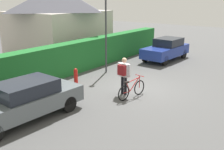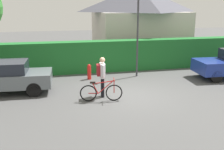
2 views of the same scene
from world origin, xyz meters
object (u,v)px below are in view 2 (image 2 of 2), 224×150
(person_rider, at_px, (102,73))
(street_lamp, at_px, (138,24))
(bicycle, at_px, (101,92))
(parked_car_near, at_px, (0,77))
(fire_hydrant, at_px, (89,72))

(person_rider, bearing_deg, street_lamp, 49.35)
(bicycle, distance_m, person_rider, 0.86)
(bicycle, relative_size, person_rider, 1.00)
(bicycle, bearing_deg, parked_car_near, 154.45)
(parked_car_near, relative_size, street_lamp, 1.04)
(bicycle, bearing_deg, fire_hydrant, 90.12)
(person_rider, relative_size, fire_hydrant, 2.12)
(person_rider, bearing_deg, fire_hydrant, 92.57)
(person_rider, relative_size, street_lamp, 0.39)
(bicycle, relative_size, street_lamp, 0.39)
(street_lamp, height_order, fire_hydrant, street_lamp)
(street_lamp, bearing_deg, person_rider, -130.65)
(bicycle, xyz_separation_m, street_lamp, (2.63, 3.44, 2.46))
(fire_hydrant, bearing_deg, person_rider, -87.43)
(fire_hydrant, bearing_deg, street_lamp, 1.09)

